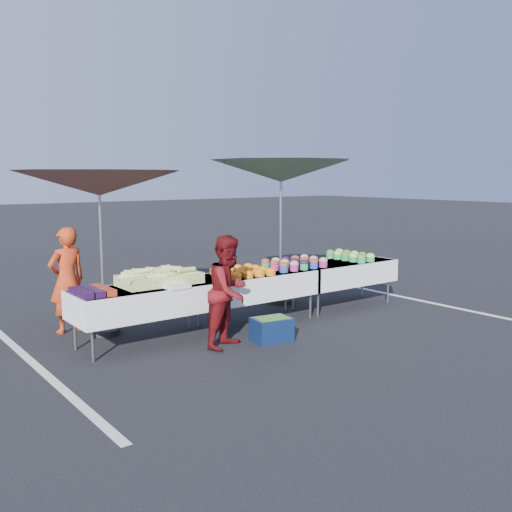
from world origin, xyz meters
TOP-DOWN VIEW (x-y plane):
  - ground at (0.00, 0.00)m, footprint 80.00×80.00m
  - stripe_left at (-3.20, 0.00)m, footprint 0.10×5.00m
  - stripe_right at (3.20, 0.00)m, footprint 0.10×5.00m
  - table_left at (-1.80, 0.00)m, footprint 1.86×0.81m
  - table_center at (0.00, 0.00)m, footprint 1.86×0.81m
  - table_right at (1.80, 0.00)m, footprint 1.86×0.81m
  - berry_punnets at (-2.51, -0.06)m, footprint 0.40×0.54m
  - corn_pile at (-1.56, 0.04)m, footprint 1.16×0.57m
  - plastic_bags at (-1.50, -0.30)m, footprint 0.30×0.25m
  - carrot_bowls at (-0.25, -0.01)m, footprint 0.75×0.69m
  - potato_cups at (0.75, 0.00)m, footprint 0.94×0.58m
  - bean_baskets at (2.06, 0.08)m, footprint 0.36×0.86m
  - vendor at (-2.39, 1.17)m, footprint 0.59×0.44m
  - customer at (-0.99, -0.75)m, footprint 0.86×0.78m
  - umbrella_left at (-2.04, 0.77)m, footprint 2.78×2.78m
  - umbrella_right at (1.13, 0.80)m, footprint 3.12×3.12m
  - storage_bin at (-0.42, -0.90)m, footprint 0.54×0.43m

SIDE VIEW (x-z plane):
  - ground at x=0.00m, z-range 0.00..0.00m
  - stripe_left at x=-3.20m, z-range 0.00..0.00m
  - stripe_right at x=3.20m, z-range 0.00..0.00m
  - storage_bin at x=-0.42m, z-range 0.01..0.33m
  - table_left at x=-1.80m, z-range 0.21..0.96m
  - table_center at x=0.00m, z-range 0.21..0.96m
  - table_right at x=1.80m, z-range 0.21..0.96m
  - customer at x=-0.99m, z-range 0.00..1.43m
  - vendor at x=-2.39m, z-range 0.00..1.47m
  - plastic_bags at x=-1.50m, z-range 0.75..0.80m
  - berry_punnets at x=-2.51m, z-range 0.75..0.83m
  - carrot_bowls at x=-0.25m, z-range 0.75..0.85m
  - bean_baskets at x=2.06m, z-range 0.75..0.90m
  - potato_cups at x=0.75m, z-range 0.75..0.91m
  - corn_pile at x=-1.56m, z-range 0.71..0.97m
  - umbrella_left at x=-2.04m, z-range 0.92..3.18m
  - umbrella_right at x=1.13m, z-range 1.00..3.46m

